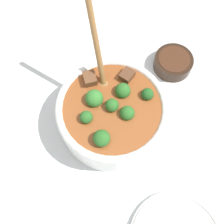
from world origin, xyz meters
TOP-DOWN VIEW (x-y plane):
  - ground_plane at (0.00, 0.00)m, footprint 4.00×4.00m
  - stew_bowl at (0.00, -0.00)m, footprint 0.24×0.27m
  - condiment_bowl at (-0.14, -0.17)m, footprint 0.10×0.10m

SIDE VIEW (x-z plane):
  - ground_plane at x=0.00m, z-range 0.00..0.00m
  - condiment_bowl at x=-0.14m, z-range 0.00..0.04m
  - stew_bowl at x=0.00m, z-range -0.09..0.20m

